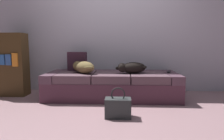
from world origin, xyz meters
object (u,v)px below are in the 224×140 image
Objects in this scene: dog_tan at (83,67)px; throw_pillow at (77,61)px; tv_remote at (169,72)px; handbag at (118,107)px; couch at (112,85)px; bookshelf at (10,65)px; dog_dark at (132,68)px.

dog_tan is 0.37m from throw_pillow.
handbag is (-0.86, -1.04, -0.31)m from tv_remote.
couch is at bearing -20.38° from throw_pillow.
tv_remote reaches higher than handbag.
bookshelf is at bearing 151.87° from handbag.
dog_tan is 1.31× the size of handbag.
bookshelf reaches higher than tv_remote.
dog_dark is 2.13m from bookshelf.
dog_tan is at bearing -153.00° from tv_remote.
couch is at bearing 96.82° from handbag.
dog_dark reaches higher than couch.
dog_tan is at bearing -5.65° from bookshelf.
dog_dark is at bearing -13.16° from couch.
throw_pillow is 1.51m from handbag.
dog_dark is at bearing -146.02° from tv_remote.
couch is 0.46m from dog_dark.
couch is 0.98m from handbag.
couch is 4.08× the size of dog_dark.
throw_pillow is at bearing -164.72° from tv_remote.
bookshelf is (-2.77, -0.01, 0.11)m from tv_remote.
handbag is 0.34× the size of bookshelf.
tv_remote is (1.45, 0.14, -0.09)m from dog_tan.
dog_dark is 1.58× the size of throw_pillow.
bookshelf reaches higher than dog_tan.
throw_pillow reaches higher than handbag.
dog_tan reaches higher than couch.
dog_dark is at bearing -0.12° from dog_tan.
dog_dark is 3.59× the size of tv_remote.
bookshelf is (-1.80, 0.06, 0.34)m from couch.
bookshelf is (-1.32, 0.13, 0.02)m from dog_tan.
tv_remote is 1.64m from throw_pillow.
dog_tan is at bearing 179.88° from dog_dark.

